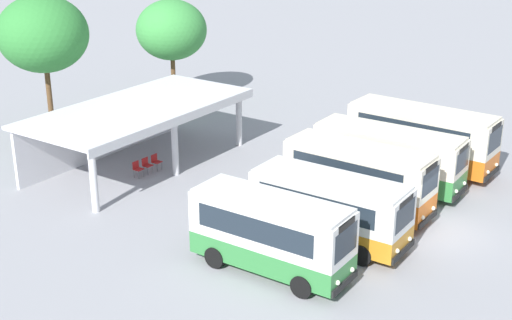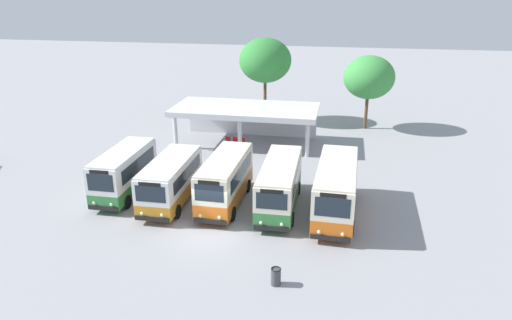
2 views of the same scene
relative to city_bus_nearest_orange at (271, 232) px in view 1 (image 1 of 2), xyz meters
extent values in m
plane|color=#939399|center=(7.06, -4.21, -1.75)|extent=(180.00, 180.00, 0.00)
cylinder|color=black|center=(1.02, -2.00, -1.30)|extent=(0.23, 0.90, 0.90)
cylinder|color=black|center=(-0.98, -2.02, -1.30)|extent=(0.23, 0.90, 0.90)
cylinder|color=black|center=(0.98, 2.05, -1.30)|extent=(0.23, 0.90, 0.90)
cylinder|color=black|center=(-1.02, 2.03, -1.30)|extent=(0.23, 0.90, 0.90)
cube|color=#337F3D|center=(0.00, 0.01, -0.90)|extent=(2.17, 6.55, 0.93)
cube|color=silver|center=(0.00, 0.01, 0.43)|extent=(2.17, 6.55, 1.73)
cube|color=silver|center=(0.00, 0.01, 1.36)|extent=(2.10, 6.35, 0.12)
cube|color=black|center=(0.03, -3.28, -1.23)|extent=(2.00, 0.12, 0.28)
cube|color=#1E2833|center=(0.03, -3.23, 0.48)|extent=(1.72, 0.07, 1.13)
cube|color=black|center=(0.03, -3.23, 1.18)|extent=(1.26, 0.06, 0.24)
cube|color=#1E2833|center=(1.04, 0.12, 0.48)|extent=(0.09, 5.22, 0.95)
cube|color=#1E2833|center=(-1.04, 0.10, 0.48)|extent=(0.09, 5.22, 0.95)
sphere|color=#EAEACC|center=(0.61, -3.26, -0.92)|extent=(0.20, 0.20, 0.20)
sphere|color=#EAEACC|center=(-0.55, -3.27, -0.92)|extent=(0.20, 0.20, 0.20)
cylinder|color=black|center=(4.68, -2.71, -1.30)|extent=(0.23, 0.90, 0.90)
cylinder|color=black|center=(2.50, -2.74, -1.30)|extent=(0.23, 0.90, 0.90)
cylinder|color=black|center=(4.63, 1.50, -1.30)|extent=(0.23, 0.90, 0.90)
cylinder|color=black|center=(2.45, 1.47, -1.30)|extent=(0.23, 0.90, 0.90)
cube|color=orange|center=(3.56, -0.62, -0.92)|extent=(2.37, 6.82, 0.91)
cube|color=silver|center=(3.56, -0.62, 0.33)|extent=(2.37, 6.82, 1.58)
cube|color=silver|center=(3.56, -0.62, 1.18)|extent=(2.29, 6.62, 0.12)
cube|color=black|center=(3.61, -4.04, -1.23)|extent=(2.17, 0.13, 0.28)
cube|color=#1E2833|center=(3.61, -4.00, 0.38)|extent=(1.87, 0.07, 1.03)
cube|color=black|center=(3.61, -4.00, 1.00)|extent=(1.37, 0.07, 0.24)
cube|color=#1E2833|center=(4.69, -0.50, 0.38)|extent=(0.11, 5.43, 0.87)
cube|color=#1E2833|center=(2.43, -0.53, 0.38)|extent=(0.11, 5.43, 0.87)
sphere|color=#EAEACC|center=(4.23, -4.03, -0.92)|extent=(0.20, 0.20, 0.20)
sphere|color=#EAEACC|center=(2.98, -4.04, -0.92)|extent=(0.20, 0.20, 0.20)
cylinder|color=black|center=(8.12, -2.34, -1.30)|extent=(0.23, 0.90, 0.90)
cylinder|color=black|center=(6.07, -2.31, -1.30)|extent=(0.23, 0.90, 0.90)
cylinder|color=black|center=(8.18, 2.01, -1.30)|extent=(0.23, 0.90, 0.90)
cylinder|color=black|center=(6.14, 2.04, -1.30)|extent=(0.23, 0.90, 0.90)
cube|color=orange|center=(7.13, -0.15, -0.83)|extent=(2.25, 7.05, 1.08)
cube|color=beige|center=(7.13, -0.15, 0.53)|extent=(2.25, 7.05, 1.64)
cube|color=beige|center=(7.13, -0.15, 1.41)|extent=(2.18, 6.84, 0.12)
cube|color=black|center=(7.07, -3.69, -1.23)|extent=(2.04, 0.13, 0.28)
cube|color=#1E2833|center=(7.07, -3.65, 0.58)|extent=(1.76, 0.08, 1.07)
cube|color=black|center=(7.07, -3.65, 1.23)|extent=(1.29, 0.07, 0.24)
cube|color=#1E2833|center=(8.19, -0.07, 0.58)|extent=(0.12, 5.62, 0.90)
cube|color=#1E2833|center=(6.07, -0.04, 0.58)|extent=(0.12, 5.62, 0.90)
sphere|color=#EAEACC|center=(7.66, -3.69, -0.92)|extent=(0.20, 0.20, 0.20)
sphere|color=#EAEACC|center=(6.48, -3.67, -0.92)|extent=(0.20, 0.20, 0.20)
cylinder|color=black|center=(11.77, -2.37, -1.30)|extent=(0.24, 0.90, 0.90)
cylinder|color=black|center=(9.69, -2.41, -1.30)|extent=(0.24, 0.90, 0.90)
cylinder|color=black|center=(11.68, 2.31, -1.30)|extent=(0.24, 0.90, 0.90)
cylinder|color=black|center=(9.61, 2.27, -1.30)|extent=(0.24, 0.90, 0.90)
cube|color=#337F3D|center=(10.69, -0.05, -0.86)|extent=(2.32, 7.59, 1.02)
cube|color=beige|center=(10.69, -0.05, 0.42)|extent=(2.32, 7.59, 1.55)
cube|color=beige|center=(10.69, -0.05, 1.25)|extent=(2.25, 7.36, 0.12)
cube|color=black|center=(10.76, -3.85, -1.23)|extent=(2.07, 0.14, 0.28)
cube|color=#1E2833|center=(10.76, -3.81, 0.47)|extent=(1.78, 0.08, 1.00)
cube|color=black|center=(10.76, -3.81, 1.07)|extent=(1.31, 0.07, 0.24)
cube|color=#1E2833|center=(11.76, 0.07, 0.47)|extent=(0.15, 6.04, 0.85)
cube|color=#1E2833|center=(9.61, 0.03, 0.47)|extent=(0.15, 6.04, 0.85)
sphere|color=#EAEACC|center=(11.36, -3.83, -0.92)|extent=(0.20, 0.20, 0.20)
sphere|color=#EAEACC|center=(10.16, -3.85, -0.92)|extent=(0.20, 0.20, 0.20)
cylinder|color=black|center=(15.31, -2.83, -1.30)|extent=(0.24, 0.91, 0.90)
cylinder|color=black|center=(13.06, -2.77, -1.30)|extent=(0.24, 0.91, 0.90)
cylinder|color=black|center=(15.44, 2.08, -1.30)|extent=(0.24, 0.91, 0.90)
cylinder|color=black|center=(13.19, 2.14, -1.30)|extent=(0.24, 0.91, 0.90)
cube|color=orange|center=(14.25, -0.34, -0.83)|extent=(2.56, 7.98, 1.08)
cube|color=beige|center=(14.25, -0.34, 0.58)|extent=(2.56, 7.98, 1.74)
cube|color=beige|center=(14.25, -0.34, 1.51)|extent=(2.49, 7.74, 0.12)
cube|color=black|center=(14.14, -4.33, -1.23)|extent=(2.23, 0.16, 0.28)
cube|color=#1E2833|center=(14.14, -4.29, 0.63)|extent=(1.93, 0.10, 1.13)
cube|color=black|center=(14.14, -4.29, 1.33)|extent=(1.41, 0.09, 0.24)
cube|color=#1E2833|center=(15.42, -0.27, 0.63)|extent=(0.21, 6.34, 0.96)
cube|color=#1E2833|center=(13.09, -0.21, 0.63)|extent=(0.21, 6.34, 0.96)
sphere|color=#EAEACC|center=(14.79, -4.34, -0.92)|extent=(0.20, 0.20, 0.20)
sphere|color=#EAEACC|center=(13.50, -4.30, -0.92)|extent=(0.20, 0.20, 0.20)
cylinder|color=silver|center=(0.03, 9.95, -0.15)|extent=(0.36, 0.36, 3.20)
cylinder|color=silver|center=(5.81, 9.95, -0.15)|extent=(0.36, 0.36, 3.20)
cylinder|color=silver|center=(11.59, 9.95, -0.15)|extent=(0.36, 0.36, 3.20)
cube|color=silver|center=(5.81, 15.17, -0.15)|extent=(12.36, 0.20, 3.20)
cube|color=silver|center=(5.81, 12.46, 1.55)|extent=(12.86, 6.12, 0.20)
cube|color=silver|center=(5.81, 9.45, 1.31)|extent=(12.86, 0.10, 0.28)
cylinder|color=slate|center=(4.54, 11.11, -1.53)|extent=(0.03, 0.03, 0.44)
cylinder|color=slate|center=(4.18, 11.12, -1.53)|extent=(0.03, 0.03, 0.44)
cylinder|color=slate|center=(4.55, 11.46, -1.53)|extent=(0.03, 0.03, 0.44)
cylinder|color=slate|center=(4.19, 11.47, -1.53)|extent=(0.03, 0.03, 0.44)
cube|color=#B21E1E|center=(4.36, 11.29, -1.29)|extent=(0.45, 0.45, 0.04)
cube|color=#B21E1E|center=(4.37, 11.49, -1.09)|extent=(0.44, 0.05, 0.40)
cylinder|color=slate|center=(5.21, 11.08, -1.53)|extent=(0.03, 0.03, 0.44)
cylinder|color=slate|center=(4.86, 11.09, -1.53)|extent=(0.03, 0.03, 0.44)
cylinder|color=slate|center=(5.23, 11.43, -1.53)|extent=(0.03, 0.03, 0.44)
cylinder|color=slate|center=(4.87, 11.44, -1.53)|extent=(0.03, 0.03, 0.44)
cube|color=#B21E1E|center=(5.04, 11.26, -1.29)|extent=(0.45, 0.45, 0.04)
cube|color=#B21E1E|center=(5.05, 11.46, -1.09)|extent=(0.44, 0.05, 0.40)
cylinder|color=slate|center=(5.89, 11.04, -1.53)|extent=(0.03, 0.03, 0.44)
cylinder|color=slate|center=(5.54, 11.05, -1.53)|extent=(0.03, 0.03, 0.44)
cylinder|color=slate|center=(5.90, 11.39, -1.53)|extent=(0.03, 0.03, 0.44)
cylinder|color=slate|center=(5.55, 11.40, -1.53)|extent=(0.03, 0.03, 0.44)
cube|color=#B21E1E|center=(5.72, 11.22, -1.29)|extent=(0.45, 0.45, 0.04)
cube|color=#B21E1E|center=(5.73, 11.42, -1.09)|extent=(0.44, 0.05, 0.40)
cylinder|color=brown|center=(6.23, 20.22, 0.45)|extent=(0.32, 0.32, 4.40)
ellipsoid|color=#338438|center=(6.23, 20.22, 4.64)|extent=(5.33, 5.33, 4.53)
cylinder|color=brown|center=(16.63, 19.40, -0.09)|extent=(0.32, 0.32, 3.32)
ellipsoid|color=green|center=(16.63, 19.40, 3.42)|extent=(4.95, 4.95, 4.21)
camera|label=1|loc=(-20.93, -13.74, 12.42)|focal=49.99mm
camera|label=2|loc=(14.36, -27.30, 11.84)|focal=32.85mm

